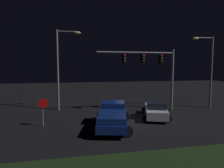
# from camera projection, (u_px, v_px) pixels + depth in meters

# --- Properties ---
(ground_plane) EXTENTS (80.00, 80.00, 0.00)m
(ground_plane) POSITION_uv_depth(u_px,v_px,m) (131.00, 118.00, 17.71)
(ground_plane) COLOR black
(pickup_truck) EXTENTS (3.69, 5.71, 1.80)m
(pickup_truck) POSITION_uv_depth(u_px,v_px,m) (113.00, 115.00, 14.95)
(pickup_truck) COLOR navy
(pickup_truck) RESTS_ON ground_plane
(car_sedan) EXTENTS (3.35, 4.75, 1.51)m
(car_sedan) POSITION_uv_depth(u_px,v_px,m) (156.00, 110.00, 17.72)
(car_sedan) COLOR #B7B7BC
(car_sedan) RESTS_ON ground_plane
(traffic_signal_gantry) EXTENTS (8.32, 0.56, 6.50)m
(traffic_signal_gantry) POSITION_uv_depth(u_px,v_px,m) (151.00, 64.00, 20.35)
(traffic_signal_gantry) COLOR slate
(traffic_signal_gantry) RESTS_ON ground_plane
(street_lamp_left) EXTENTS (2.57, 0.44, 8.48)m
(street_lamp_left) POSITION_uv_depth(u_px,v_px,m) (62.00, 60.00, 20.55)
(street_lamp_left) COLOR slate
(street_lamp_left) RESTS_ON ground_plane
(street_lamp_right) EXTENTS (2.55, 0.44, 7.92)m
(street_lamp_right) POSITION_uv_depth(u_px,v_px,m) (208.00, 63.00, 21.44)
(street_lamp_right) COLOR slate
(street_lamp_right) RESTS_ON ground_plane
(stop_sign) EXTENTS (0.76, 0.08, 2.23)m
(stop_sign) POSITION_uv_depth(u_px,v_px,m) (43.00, 107.00, 15.06)
(stop_sign) COLOR slate
(stop_sign) RESTS_ON ground_plane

